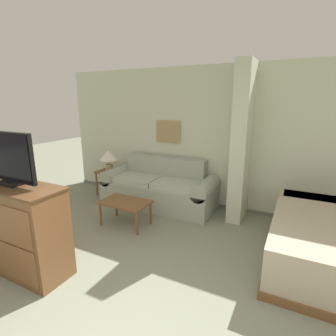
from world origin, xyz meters
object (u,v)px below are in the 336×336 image
Objects in this scene: table_lamp at (109,156)px; tv at (7,159)px; tv_dresser at (18,229)px; coffee_table at (125,204)px; couch at (159,188)px.

tv reaches higher than table_lamp.
tv_dresser is 1.54× the size of tv.
coffee_table is 0.61× the size of tv_dresser.
tv is at bearing -100.88° from couch.
couch is 2.83× the size of coffee_table.
tv reaches higher than tv_dresser.
table_lamp is 0.34× the size of tv_dresser.
tv is (-0.49, -2.53, 1.04)m from couch.
table_lamp is at bearing 106.20° from tv_dresser.
tv_dresser is at bearing -100.87° from couch.
table_lamp reaches higher than couch.
table_lamp is (-1.23, 0.05, 0.51)m from couch.
couch reaches higher than coffee_table.
tv_dresser is (0.75, -2.58, -0.31)m from table_lamp.
tv_dresser is at bearing -90.00° from tv.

